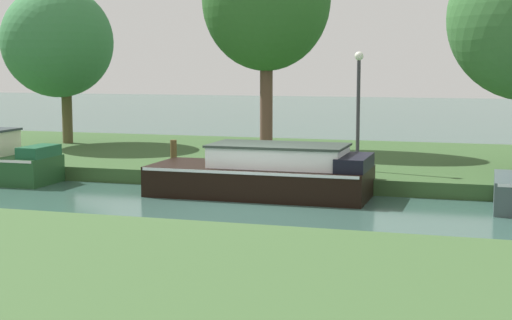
{
  "coord_description": "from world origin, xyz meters",
  "views": [
    {
      "loc": [
        5.43,
        -17.23,
        3.3
      ],
      "look_at": [
        -0.15,
        1.2,
        0.9
      ],
      "focal_mm": 54.36,
      "sensor_mm": 36.0,
      "label": 1
    }
  ],
  "objects_px": {
    "black_cruiser": "(267,174)",
    "willow_tree_left": "(59,42)",
    "mooring_post_near": "(174,154)",
    "lamp_post": "(358,97)"
  },
  "relations": [
    {
      "from": "mooring_post_near",
      "to": "black_cruiser",
      "type": "bearing_deg",
      "value": -25.43
    },
    {
      "from": "lamp_post",
      "to": "mooring_post_near",
      "type": "bearing_deg",
      "value": -169.33
    },
    {
      "from": "mooring_post_near",
      "to": "willow_tree_left",
      "type": "bearing_deg",
      "value": 143.38
    },
    {
      "from": "black_cruiser",
      "to": "willow_tree_left",
      "type": "bearing_deg",
      "value": 146.78
    },
    {
      "from": "willow_tree_left",
      "to": "lamp_post",
      "type": "height_order",
      "value": "willow_tree_left"
    },
    {
      "from": "black_cruiser",
      "to": "willow_tree_left",
      "type": "xyz_separation_m",
      "value": [
        -9.54,
        6.25,
        3.5
      ]
    },
    {
      "from": "lamp_post",
      "to": "mooring_post_near",
      "type": "xyz_separation_m",
      "value": [
        -5.02,
        -0.95,
        -1.61
      ]
    },
    {
      "from": "black_cruiser",
      "to": "mooring_post_near",
      "type": "xyz_separation_m",
      "value": [
        -3.15,
        1.5,
        0.22
      ]
    },
    {
      "from": "willow_tree_left",
      "to": "lamp_post",
      "type": "xyz_separation_m",
      "value": [
        11.41,
        -3.81,
        -1.67
      ]
    },
    {
      "from": "willow_tree_left",
      "to": "lamp_post",
      "type": "distance_m",
      "value": 12.15
    }
  ]
}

